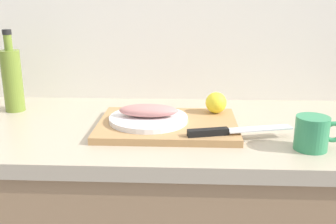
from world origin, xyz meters
name	(u,v)px	position (x,y,z in m)	size (l,w,h in m)	color
back_wall	(172,2)	(0.00, 0.33, 1.25)	(3.20, 0.05, 2.50)	white
cutting_board	(168,125)	(0.00, -0.03, 0.91)	(0.40, 0.29, 0.02)	tan
white_plate	(149,119)	(-0.06, -0.03, 0.93)	(0.23, 0.23, 0.01)	white
fish_fillet	(148,111)	(-0.06, -0.03, 0.95)	(0.17, 0.07, 0.04)	tan
chef_knife	(227,131)	(0.16, -0.13, 0.93)	(0.29, 0.10, 0.02)	silver
lemon_0	(216,103)	(0.15, 0.07, 0.95)	(0.07, 0.07, 0.07)	yellow
olive_oil_bottle	(12,79)	(-0.52, 0.13, 1.01)	(0.06, 0.06, 0.27)	olive
coffee_mug_1	(313,133)	(0.37, -0.17, 0.94)	(0.12, 0.08, 0.09)	#338C59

